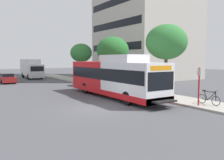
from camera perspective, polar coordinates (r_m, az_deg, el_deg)
ground_plane at (r=23.05m, az=-13.52°, el=-3.23°), size 120.00×120.00×0.00m
sidewalk_curb at (r=24.53m, az=3.72°, el=-2.42°), size 3.00×56.00×0.14m
transit_bus at (r=20.16m, az=0.43°, el=0.60°), size 2.58×12.25×3.65m
bus_stop_sign_pole at (r=16.89m, az=20.51°, el=-0.81°), size 0.10×0.36×2.60m
bicycle_parked at (r=17.64m, az=22.61°, el=-4.20°), size 0.52×1.76×1.02m
street_tree_near_stop at (r=21.41m, az=13.17°, el=9.02°), size 3.66×3.66×6.23m
street_tree_mid_block at (r=28.77m, az=0.18°, el=7.29°), size 3.93×3.93×5.91m
street_tree_far_block at (r=36.65m, az=-7.56°, el=6.59°), size 3.36×3.36×5.54m
parked_car_far_lane at (r=35.25m, az=-24.29°, el=0.42°), size 1.80×4.50×1.33m
box_truck_background at (r=42.11m, az=-19.10°, el=2.77°), size 2.32×7.01×3.25m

